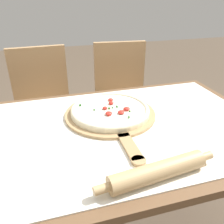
{
  "coord_description": "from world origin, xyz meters",
  "views": [
    {
      "loc": [
        -0.22,
        -0.79,
        1.24
      ],
      "look_at": [
        0.04,
        0.08,
        0.76
      ],
      "focal_mm": 38.0,
      "sensor_mm": 36.0,
      "label": 1
    }
  ],
  "objects": [
    {
      "name": "chair_right",
      "position": [
        0.31,
        0.77,
        0.52
      ],
      "size": [
        0.44,
        0.44,
        0.9
      ],
      "rotation": [
        0.0,
        0.0,
        -0.11
      ],
      "color": "tan",
      "rests_on": "ground_plane"
    },
    {
      "name": "pizza",
      "position": [
        0.04,
        0.11,
        0.76
      ],
      "size": [
        0.35,
        0.35,
        0.03
      ],
      "color": "beige",
      "rests_on": "pizza_peel"
    },
    {
      "name": "towel_cloth",
      "position": [
        0.0,
        0.0,
        0.73
      ],
      "size": [
        1.28,
        0.73,
        0.0
      ],
      "color": "white",
      "rests_on": "dining_table"
    },
    {
      "name": "dining_table",
      "position": [
        0.0,
        0.0,
        0.62
      ],
      "size": [
        1.36,
        0.81,
        0.73
      ],
      "color": "brown",
      "rests_on": "ground_plane"
    },
    {
      "name": "pizza_peel",
      "position": [
        0.04,
        0.09,
        0.74
      ],
      "size": [
        0.4,
        0.57,
        0.01
      ],
      "color": "tan",
      "rests_on": "towel_cloth"
    },
    {
      "name": "chair_left",
      "position": [
        -0.26,
        0.77,
        0.52
      ],
      "size": [
        0.42,
        0.42,
        0.9
      ],
      "rotation": [
        0.0,
        0.0,
        0.05
      ],
      "color": "tan",
      "rests_on": "ground_plane"
    },
    {
      "name": "rolling_pin",
      "position": [
        0.06,
        -0.31,
        0.76
      ],
      "size": [
        0.4,
        0.09,
        0.06
      ],
      "rotation": [
        0.0,
        0.0,
        0.12
      ],
      "color": "tan",
      "rests_on": "towel_cloth"
    }
  ]
}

